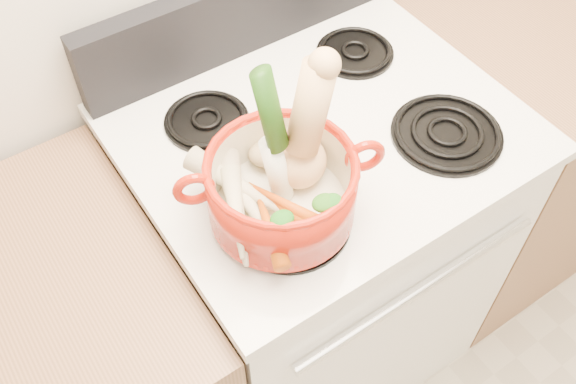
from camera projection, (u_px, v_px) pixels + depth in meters
stove_body at (315, 256)px, 1.69m from camera, size 0.76×0.65×0.92m
cooktop at (322, 131)px, 1.31m from camera, size 0.78×0.67×0.03m
control_backsplash at (243, 14)px, 1.38m from camera, size 0.76×0.05×0.18m
oven_handle at (420, 290)px, 1.26m from camera, size 0.60×0.02×0.02m
burner_front_left at (289, 219)px, 1.15m from camera, size 0.22×0.22×0.02m
burner_front_right at (447, 132)px, 1.28m from camera, size 0.22×0.22×0.02m
burner_back_left at (207, 119)px, 1.30m from camera, size 0.17×0.17×0.02m
burner_back_right at (355, 51)px, 1.43m from camera, size 0.17×0.17×0.02m
dutch_oven at (281, 188)px, 1.10m from camera, size 0.33×0.33×0.13m
pot_handle_left at (194, 189)px, 1.04m from camera, size 0.07×0.04×0.07m
pot_handle_right at (365, 156)px, 1.08m from camera, size 0.07×0.04×0.07m
squash at (301, 130)px, 1.06m from camera, size 0.19×0.15×0.27m
leek at (276, 139)px, 1.03m from camera, size 0.08×0.11×0.28m
ginger at (272, 153)px, 1.17m from camera, size 0.10×0.09×0.05m
parsnip_0 at (251, 206)px, 1.09m from camera, size 0.04×0.20×0.06m
parsnip_1 at (236, 206)px, 1.08m from camera, size 0.13×0.22×0.06m
parsnip_2 at (240, 184)px, 1.10m from camera, size 0.13×0.21×0.06m
parsnip_3 at (236, 211)px, 1.06m from camera, size 0.11×0.17×0.05m
carrot_0 at (284, 209)px, 1.09m from camera, size 0.08×0.16×0.05m
carrot_1 at (270, 232)px, 1.06m from camera, size 0.07×0.15×0.04m
carrot_2 at (291, 208)px, 1.08m from camera, size 0.09×0.15×0.04m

